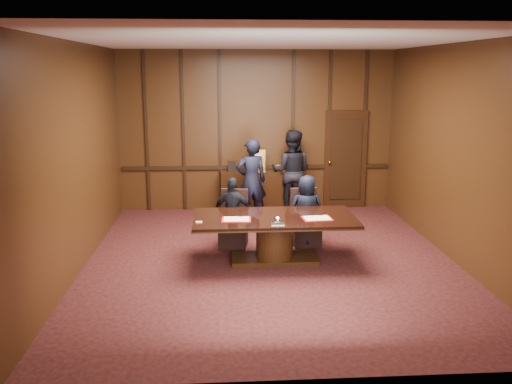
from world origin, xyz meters
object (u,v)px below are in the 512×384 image
(witness_left, at_px, (251,181))
(witness_right, at_px, (291,172))
(signatory_right, at_px, (307,211))
(conference_table, at_px, (275,231))
(sideboard, at_px, (257,189))
(signatory_left, at_px, (233,213))

(witness_left, xyz_separation_m, witness_right, (0.92, 0.76, 0.04))
(signatory_right, xyz_separation_m, witness_right, (0.03, 2.32, 0.27))
(conference_table, distance_m, signatory_right, 1.04)
(conference_table, xyz_separation_m, signatory_right, (0.65, 0.80, 0.13))
(sideboard, relative_size, signatory_left, 1.28)
(signatory_left, bearing_deg, witness_left, -90.28)
(signatory_left, relative_size, signatory_right, 0.98)
(signatory_left, bearing_deg, sideboard, -89.06)
(conference_table, xyz_separation_m, witness_right, (0.68, 3.12, 0.40))
(signatory_right, relative_size, witness_left, 0.74)
(sideboard, height_order, conference_table, sideboard)
(signatory_left, xyz_separation_m, signatory_right, (1.30, 0.00, 0.02))
(sideboard, height_order, witness_right, witness_right)
(signatory_left, bearing_deg, witness_right, -105.45)
(sideboard, xyz_separation_m, signatory_right, (0.71, -2.48, 0.15))
(witness_right, bearing_deg, signatory_left, 76.07)
(conference_table, relative_size, witness_right, 1.44)
(signatory_right, distance_m, witness_left, 1.81)
(sideboard, distance_m, witness_right, 0.86)
(signatory_left, distance_m, signatory_right, 1.30)
(conference_table, xyz_separation_m, signatory_left, (-0.65, 0.80, 0.11))
(signatory_right, bearing_deg, conference_table, 54.96)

